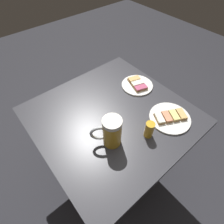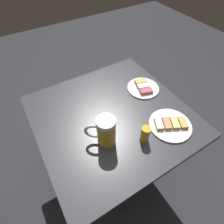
% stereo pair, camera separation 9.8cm
% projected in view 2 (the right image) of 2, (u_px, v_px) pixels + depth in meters
% --- Properties ---
extents(ground_plane, '(6.00, 6.00, 0.00)m').
position_uv_depth(ground_plane, '(112.00, 167.00, 1.54)').
color(ground_plane, '#28282D').
extents(cafe_table, '(0.82, 0.83, 0.71)m').
position_uv_depth(cafe_table, '(112.00, 128.00, 1.10)').
color(cafe_table, black).
rests_on(cafe_table, ground_plane).
extents(plate_near, '(0.22, 0.22, 0.03)m').
position_uv_depth(plate_near, '(170.00, 124.00, 0.94)').
color(plate_near, white).
rests_on(plate_near, cafe_table).
extents(plate_far, '(0.20, 0.20, 0.03)m').
position_uv_depth(plate_far, '(143.00, 88.00, 1.13)').
color(plate_far, white).
rests_on(plate_far, cafe_table).
extents(beer_mug, '(0.11, 0.14, 0.17)m').
position_uv_depth(beer_mug, '(105.00, 131.00, 0.82)').
color(beer_mug, gold).
rests_on(beer_mug, cafe_table).
extents(beer_glass_small, '(0.04, 0.04, 0.09)m').
position_uv_depth(beer_glass_small, '(145.00, 134.00, 0.85)').
color(beer_glass_small, gold).
rests_on(beer_glass_small, cafe_table).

